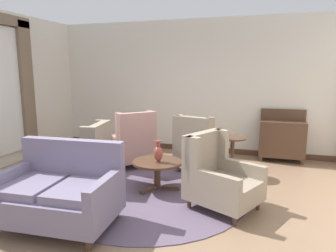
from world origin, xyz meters
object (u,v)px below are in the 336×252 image
Objects in this scene: armchair_beside_settee at (198,148)px; sideboard at (282,138)px; armchair_far_left at (87,158)px; side_table at (232,152)px; armchair_near_window at (219,178)px; armchair_back_corner at (133,144)px; settee at (60,193)px; coffee_table at (157,167)px; porcelain_vase at (158,153)px.

sideboard reaches higher than armchair_beside_settee.
sideboard reaches higher than armchair_far_left.
armchair_far_left reaches higher than side_table.
armchair_near_window is at bearing -109.49° from sideboard.
armchair_back_corner is (-1.88, 1.34, 0.04)m from armchair_near_window.
settee is 1.31× the size of armchair_back_corner.
coffee_table is 0.71× the size of armchair_back_corner.
armchair_far_left is at bearing -152.95° from side_table.
armchair_beside_settee reaches higher than side_table.
settee is at bearing -117.57° from coffee_table.
armchair_far_left is 1.47× the size of side_table.
armchair_back_corner is at bearing 152.71° from armchair_far_left.
side_table is (1.92, 0.07, -0.04)m from armchair_back_corner.
porcelain_vase is at bearing -129.50° from sideboard.
porcelain_vase is at bearing -132.98° from side_table.
sideboard reaches higher than armchair_near_window.
armchair_beside_settee is 0.64m from side_table.
side_table is at bearing 50.20° from settee.
side_table is at bearing 107.62° from armchair_far_left.
settee is at bearing -119.68° from porcelain_vase.
armchair_beside_settee is (1.18, 2.55, 0.03)m from settee.
sideboard is (1.93, 2.34, -0.14)m from porcelain_vase.
side_table is at bearing 23.90° from armchair_near_window.
coffee_table is 1.09m from armchair_near_window.
settee is 1.36× the size of armchair_beside_settee.
side_table reaches higher than coffee_table.
armchair_near_window is at bearing 99.18° from armchair_back_corner.
porcelain_vase is 0.31× the size of armchair_near_window.
armchair_far_left is 0.96× the size of sideboard.
sideboard is (2.82, 1.31, 0.02)m from armchair_back_corner.
coffee_table is 3.01m from sideboard.
armchair_beside_settee is at bearing 47.87° from armchair_near_window.
armchair_back_corner is at bearing 88.63° from settee.
porcelain_vase reaches higher than side_table.
settee is 2.42m from armchair_back_corner.
porcelain_vase is at bearing 56.66° from settee.
coffee_table is 0.73× the size of sideboard.
armchair_far_left is 3.97m from sideboard.
side_table is at bearing 47.02° from porcelain_vase.
coffee_table is 0.76× the size of armchair_far_left.
armchair_beside_settee is 0.97× the size of armchair_back_corner.
sideboard reaches higher than coffee_table.
armchair_back_corner is 1.03× the size of sideboard.
armchair_beside_settee is 1.94m from sideboard.
armchair_back_corner reaches higher than settee.
sideboard reaches higher than side_table.
porcelain_vase is 1.23m from armchair_beside_settee.
settee is at bearing 46.91° from armchair_back_corner.
armchair_near_window is 2.81m from sideboard.
side_table is at bearing 136.80° from armchair_back_corner.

